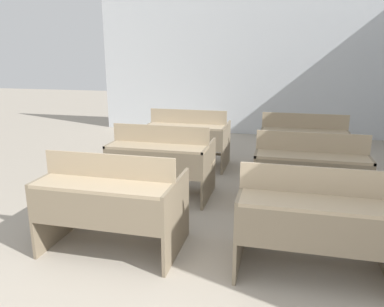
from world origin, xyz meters
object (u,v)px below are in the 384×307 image
Objects in this scene: bench_second_left at (161,160)px; bench_second_right at (309,171)px; bench_front_right at (315,220)px; bench_third_left at (188,138)px; bench_third_right at (303,143)px; bench_front_left at (112,201)px.

bench_second_right is (1.74, -0.01, 0.00)m from bench_second_left.
bench_front_right is 1.32m from bench_second_right.
bench_second_left is 1.32m from bench_third_left.
bench_second_left is (-1.71, 1.33, 0.00)m from bench_front_right.
bench_second_left and bench_third_right have the same top height.
bench_second_left and bench_second_right have the same top height.
bench_second_right is (0.03, 1.32, 0.00)m from bench_front_right.
bench_front_right is at bearing -91.38° from bench_second_right.
bench_third_right is (1.72, 0.03, 0.00)m from bench_third_left.
bench_second_right is (1.75, 1.35, 0.00)m from bench_front_left.
bench_third_left is at bearing 142.58° from bench_second_right.
bench_front_right is 2.67m from bench_third_right.
bench_third_right is at bearing 90.66° from bench_second_right.
bench_front_right is at bearing -90.35° from bench_third_right.
bench_front_left is 1.00× the size of bench_front_right.
bench_third_left is at bearing -179.09° from bench_third_right.
bench_front_left and bench_third_right have the same top height.
bench_front_left is 1.00× the size of bench_third_right.
bench_second_left and bench_third_left have the same top height.
bench_front_left is at bearing -142.45° from bench_second_right.
bench_front_right and bench_third_right have the same top height.
bench_second_left is at bearing -90.31° from bench_third_left.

